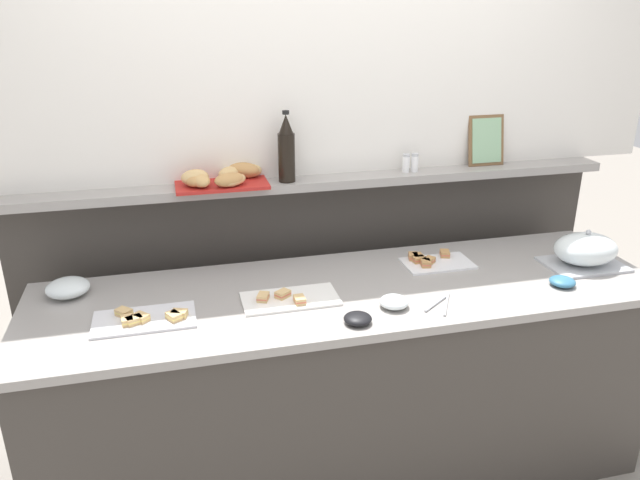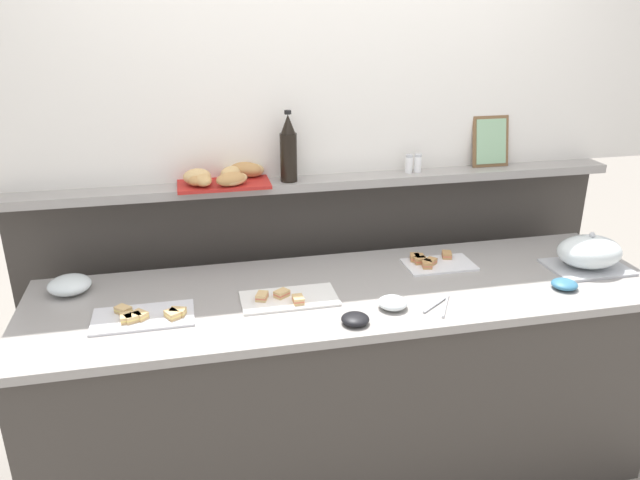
% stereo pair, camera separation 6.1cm
% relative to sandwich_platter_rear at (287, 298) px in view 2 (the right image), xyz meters
% --- Properties ---
extents(ground_plane, '(12.00, 12.00, 0.00)m').
position_rel_sandwich_platter_rear_xyz_m(ground_plane, '(0.27, 0.64, -0.93)').
color(ground_plane, gray).
extents(buffet_counter, '(2.59, 0.75, 0.92)m').
position_rel_sandwich_platter_rear_xyz_m(buffet_counter, '(0.27, 0.04, -0.47)').
color(buffet_counter, '#3D3833').
rests_on(buffet_counter, ground_plane).
extents(back_ledge_unit, '(2.83, 0.22, 1.26)m').
position_rel_sandwich_platter_rear_xyz_m(back_ledge_unit, '(0.27, 0.59, -0.27)').
color(back_ledge_unit, '#3D3833').
rests_on(back_ledge_unit, ground_plane).
extents(upper_wall_panel, '(3.43, 0.08, 1.34)m').
position_rel_sandwich_platter_rear_xyz_m(upper_wall_panel, '(0.27, 0.62, 1.00)').
color(upper_wall_panel, white).
rests_on(upper_wall_panel, back_ledge_unit).
extents(sandwich_platter_rear, '(0.38, 0.20, 0.04)m').
position_rel_sandwich_platter_rear_xyz_m(sandwich_platter_rear, '(0.00, 0.00, 0.00)').
color(sandwich_platter_rear, white).
rests_on(sandwich_platter_rear, buffet_counter).
extents(sandwich_platter_side, '(0.31, 0.18, 0.04)m').
position_rel_sandwich_platter_rear_xyz_m(sandwich_platter_side, '(0.70, 0.19, 0.00)').
color(sandwich_platter_side, white).
rests_on(sandwich_platter_side, buffet_counter).
extents(sandwich_platter_front, '(0.37, 0.20, 0.04)m').
position_rel_sandwich_platter_rear_xyz_m(sandwich_platter_front, '(-0.54, -0.03, 0.00)').
color(sandwich_platter_front, silver).
rests_on(sandwich_platter_front, buffet_counter).
extents(serving_cloche, '(0.34, 0.24, 0.17)m').
position_rel_sandwich_platter_rear_xyz_m(serving_cloche, '(1.34, 0.01, 0.06)').
color(serving_cloche, '#B7BABF').
rests_on(serving_cloche, buffet_counter).
extents(glass_bowl_large, '(0.11, 0.11, 0.05)m').
position_rel_sandwich_platter_rear_xyz_m(glass_bowl_large, '(0.38, -0.15, 0.01)').
color(glass_bowl_large, silver).
rests_on(glass_bowl_large, buffet_counter).
extents(glass_bowl_medium, '(0.17, 0.17, 0.07)m').
position_rel_sandwich_platter_rear_xyz_m(glass_bowl_medium, '(-0.84, 0.26, 0.02)').
color(glass_bowl_medium, silver).
rests_on(glass_bowl_medium, buffet_counter).
extents(condiment_bowl_teal, '(0.10, 0.10, 0.04)m').
position_rel_sandwich_platter_rear_xyz_m(condiment_bowl_teal, '(0.21, -0.24, 0.01)').
color(condiment_bowl_teal, black).
rests_on(condiment_bowl_teal, buffet_counter).
extents(condiment_bowl_dark, '(0.11, 0.11, 0.04)m').
position_rel_sandwich_platter_rear_xyz_m(condiment_bowl_dark, '(1.12, -0.14, 0.01)').
color(condiment_bowl_dark, teal).
rests_on(condiment_bowl_dark, buffet_counter).
extents(serving_tongs, '(0.15, 0.17, 0.01)m').
position_rel_sandwich_platter_rear_xyz_m(serving_tongs, '(0.57, -0.18, -0.00)').
color(serving_tongs, '#B7BABF').
rests_on(serving_tongs, buffet_counter).
extents(wine_bottle_dark, '(0.08, 0.08, 0.32)m').
position_rel_sandwich_platter_rear_xyz_m(wine_bottle_dark, '(0.10, 0.50, 0.47)').
color(wine_bottle_dark, black).
rests_on(wine_bottle_dark, back_ledge_unit).
extents(salt_shaker, '(0.03, 0.03, 0.09)m').
position_rel_sandwich_platter_rear_xyz_m(salt_shaker, '(0.67, 0.52, 0.38)').
color(salt_shaker, white).
rests_on(salt_shaker, back_ledge_unit).
extents(pepper_shaker, '(0.03, 0.03, 0.09)m').
position_rel_sandwich_platter_rear_xyz_m(pepper_shaker, '(0.72, 0.52, 0.38)').
color(pepper_shaker, white).
rests_on(pepper_shaker, back_ledge_unit).
extents(bread_basket, '(0.40, 0.28, 0.08)m').
position_rel_sandwich_platter_rear_xyz_m(bread_basket, '(-0.19, 0.50, 0.37)').
color(bread_basket, '#B2231E').
rests_on(bread_basket, back_ledge_unit).
extents(framed_picture, '(0.18, 0.06, 0.24)m').
position_rel_sandwich_platter_rear_xyz_m(framed_picture, '(1.10, 0.55, 0.45)').
color(framed_picture, brown).
rests_on(framed_picture, back_ledge_unit).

